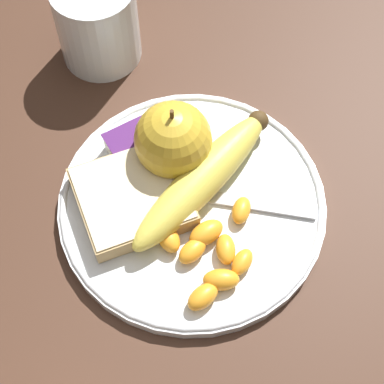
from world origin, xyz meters
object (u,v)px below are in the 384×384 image
banana (203,178)px  bread_slice (132,198)px  plate (192,204)px  fork (198,195)px  jam_packet (132,145)px  juice_glass (98,24)px  apple (173,140)px

banana → bread_slice: 0.07m
plate → bread_slice: bearing=-29.1°
fork → jam_packet: bearing=-28.7°
juice_glass → jam_packet: bearing=76.1°
juice_glass → banana: size_ratio=0.50×
bread_slice → jam_packet: size_ratio=2.40×
juice_glass → banana: (-0.00, 0.20, -0.01)m
plate → bread_slice: size_ratio=2.28×
juice_glass → bread_slice: juice_glass is taller
plate → juice_glass: size_ratio=2.69×
plate → jam_packet: bearing=-75.0°
plate → fork: 0.01m
banana → juice_glass: bearing=-88.9°
apple → banana: bearing=102.4°
jam_packet → bread_slice: bearing=62.3°
jam_packet → banana: bearing=118.6°
bread_slice → jam_packet: 0.06m
fork → jam_packet: (0.03, -0.07, 0.01)m
juice_glass → fork: size_ratio=0.60×
apple → bread_slice: (0.05, 0.02, -0.02)m
apple → banana: (-0.01, 0.04, -0.02)m
banana → bread_slice: bearing=-15.7°
juice_glass → fork: (0.01, 0.21, -0.03)m
plate → banana: 0.03m
apple → fork: 0.06m
apple → juice_glass: bearing=-91.6°
plate → juice_glass: (-0.01, -0.21, 0.03)m
bread_slice → fork: size_ratio=0.71×
bread_slice → juice_glass: bearing=-107.9°
juice_glass → bread_slice: (0.06, 0.18, -0.02)m
fork → jam_packet: size_ratio=3.38×
juice_glass → bread_slice: 0.19m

